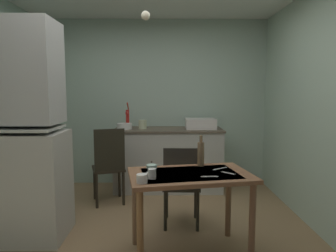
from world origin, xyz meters
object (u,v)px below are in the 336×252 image
object	(u,v)px
chair_by_counter	(109,165)
glass_bottle	(201,153)
sink_basin	(200,123)
teacup_mint	(142,179)
serving_bowl_wide	(152,166)
hutch_cabinet	(18,139)
mixing_bowl_counter	(125,126)
hand_pump	(128,117)
chair_far_side	(181,184)
dining_table	(190,186)

from	to	relation	value
chair_by_counter	glass_bottle	distance (m)	1.49
sink_basin	teacup_mint	world-z (taller)	sink_basin
chair_by_counter	serving_bowl_wide	bearing A→B (deg)	-60.14
hutch_cabinet	mixing_bowl_counter	size ratio (longest dim) A/B	9.94
hand_pump	chair_by_counter	xyz separation A→B (m)	(-0.17, -0.67, -0.56)
serving_bowl_wide	glass_bottle	world-z (taller)	glass_bottle
hutch_cabinet	hand_pump	bearing A→B (deg)	60.46
hutch_cabinet	glass_bottle	size ratio (longest dim) A/B	7.19
chair_by_counter	serving_bowl_wide	distance (m)	1.24
mixing_bowl_counter	serving_bowl_wide	distance (m)	1.70
serving_bowl_wide	glass_bottle	bearing A→B (deg)	9.97
sink_basin	chair_far_side	distance (m)	1.45
mixing_bowl_counter	chair_far_side	world-z (taller)	mixing_bowl_counter
chair_by_counter	glass_bottle	world-z (taller)	glass_bottle
hutch_cabinet	serving_bowl_wide	xyz separation A→B (m)	(1.33, -0.15, -0.24)
dining_table	glass_bottle	bearing A→B (deg)	65.49
hutch_cabinet	sink_basin	distance (m)	2.50
dining_table	chair_far_side	size ratio (longest dim) A/B	1.30
teacup_mint	dining_table	bearing A→B (deg)	35.18
dining_table	serving_bowl_wide	bearing A→B (deg)	151.20
dining_table	chair_far_side	world-z (taller)	chair_far_side
serving_bowl_wide	glass_bottle	xyz separation A→B (m)	(0.47, 0.08, 0.11)
mixing_bowl_counter	hand_pump	bearing A→B (deg)	70.54
hutch_cabinet	chair_far_side	distance (m)	1.72
mixing_bowl_counter	serving_bowl_wide	xyz separation A→B (m)	(0.47, -1.63, -0.20)
teacup_mint	glass_bottle	xyz separation A→B (m)	(0.53, 0.56, 0.09)
serving_bowl_wide	hutch_cabinet	bearing A→B (deg)	173.45
mixing_bowl_counter	glass_bottle	bearing A→B (deg)	-58.53
hand_pump	chair_by_counter	size ratio (longest dim) A/B	0.39
chair_far_side	chair_by_counter	size ratio (longest dim) A/B	0.89
teacup_mint	glass_bottle	size ratio (longest dim) A/B	0.29
dining_table	chair_far_side	bearing A→B (deg)	94.72
hutch_cabinet	chair_by_counter	distance (m)	1.25
glass_bottle	serving_bowl_wide	bearing A→B (deg)	-170.03
chair_by_counter	hand_pump	bearing A→B (deg)	75.94
teacup_mint	sink_basin	bearing A→B (deg)	71.81
chair_by_counter	teacup_mint	world-z (taller)	chair_by_counter
hand_pump	serving_bowl_wide	size ratio (longest dim) A/B	3.83
serving_bowl_wide	chair_far_side	bearing A→B (deg)	50.51
glass_bottle	teacup_mint	bearing A→B (deg)	-133.41
sink_basin	dining_table	bearing A→B (deg)	-99.21
sink_basin	chair_by_counter	xyz separation A→B (m)	(-1.26, -0.62, -0.47)
mixing_bowl_counter	teacup_mint	size ratio (longest dim) A/B	2.46
hand_pump	mixing_bowl_counter	distance (m)	0.16
dining_table	serving_bowl_wide	distance (m)	0.42
teacup_mint	chair_by_counter	bearing A→B (deg)	109.71
sink_basin	chair_far_side	world-z (taller)	sink_basin
chair_by_counter	glass_bottle	xyz separation A→B (m)	(1.08, -0.97, 0.35)
chair_far_side	teacup_mint	world-z (taller)	chair_far_side
hand_pump	teacup_mint	distance (m)	2.25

